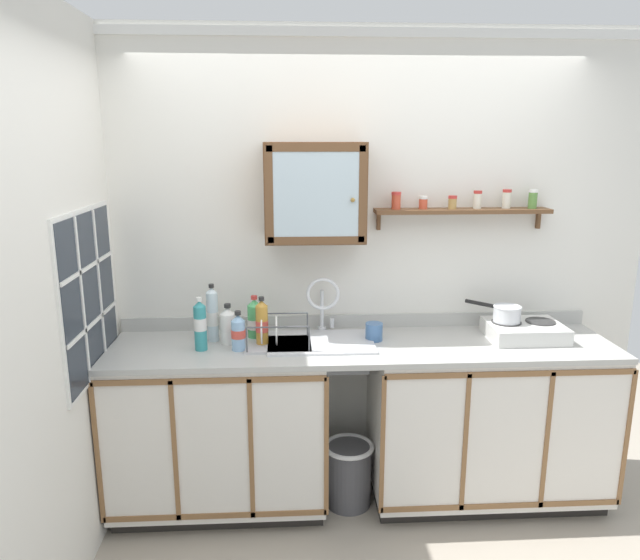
% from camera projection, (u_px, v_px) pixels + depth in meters
% --- Properties ---
extents(floor, '(5.80, 5.80, 0.00)m').
position_uv_depth(floor, '(366.00, 528.00, 3.20)').
color(floor, '#9E9384').
rests_on(floor, ground).
extents(back_wall, '(3.40, 0.07, 2.66)m').
position_uv_depth(back_wall, '(357.00, 264.00, 3.46)').
color(back_wall, silver).
rests_on(back_wall, ground).
extents(side_wall_left, '(0.05, 3.37, 2.66)m').
position_uv_depth(side_wall_left, '(49.00, 314.00, 2.50)').
color(side_wall_left, silver).
rests_on(side_wall_left, ground).
extents(lower_cabinet_run, '(1.18, 0.61, 0.93)m').
position_uv_depth(lower_cabinet_run, '(220.00, 429.00, 3.31)').
color(lower_cabinet_run, black).
rests_on(lower_cabinet_run, ground).
extents(lower_cabinet_run_right, '(1.33, 0.61, 0.93)m').
position_uv_depth(lower_cabinet_run_right, '(486.00, 422.00, 3.39)').
color(lower_cabinet_run_right, black).
rests_on(lower_cabinet_run_right, ground).
extents(countertop, '(2.76, 0.63, 0.03)m').
position_uv_depth(countertop, '(363.00, 346.00, 3.24)').
color(countertop, '#B2B2AD').
rests_on(countertop, lower_cabinet_run).
extents(backsplash, '(2.76, 0.02, 0.08)m').
position_uv_depth(backsplash, '(357.00, 321.00, 3.51)').
color(backsplash, '#B2B2AD').
rests_on(backsplash, countertop).
extents(sink, '(0.58, 0.44, 0.46)m').
position_uv_depth(sink, '(321.00, 344.00, 3.26)').
color(sink, silver).
rests_on(sink, countertop).
extents(hot_plate_stove, '(0.41, 0.33, 0.09)m').
position_uv_depth(hot_plate_stove, '(525.00, 331.00, 3.31)').
color(hot_plate_stove, silver).
rests_on(hot_plate_stove, countertop).
extents(saucepan, '(0.27, 0.27, 0.09)m').
position_uv_depth(saucepan, '(506.00, 313.00, 3.31)').
color(saucepan, silver).
rests_on(saucepan, hot_plate_stove).
extents(bottle_water_blue_0, '(0.08, 0.08, 0.21)m').
position_uv_depth(bottle_water_blue_0, '(238.00, 332.00, 3.12)').
color(bottle_water_blue_0, '#8CB7E0').
rests_on(bottle_water_blue_0, countertop).
extents(bottle_juice_amber_1, '(0.07, 0.07, 0.27)m').
position_uv_depth(bottle_juice_amber_1, '(262.00, 324.00, 3.18)').
color(bottle_juice_amber_1, gold).
rests_on(bottle_juice_amber_1, countertop).
extents(bottle_water_clear_2, '(0.07, 0.07, 0.33)m').
position_uv_depth(bottle_water_clear_2, '(213.00, 315.00, 3.25)').
color(bottle_water_clear_2, silver).
rests_on(bottle_water_clear_2, countertop).
extents(bottle_detergent_teal_3, '(0.07, 0.07, 0.29)m').
position_uv_depth(bottle_detergent_teal_3, '(200.00, 325.00, 3.11)').
color(bottle_detergent_teal_3, teal).
rests_on(bottle_detergent_teal_3, countertop).
extents(bottle_soda_green_4, '(0.08, 0.08, 0.25)m').
position_uv_depth(bottle_soda_green_4, '(255.00, 320.00, 3.29)').
color(bottle_soda_green_4, '#4CB266').
rests_on(bottle_soda_green_4, countertop).
extents(bottle_opaque_white_5, '(0.08, 0.08, 0.22)m').
position_uv_depth(bottle_opaque_white_5, '(228.00, 326.00, 3.22)').
color(bottle_opaque_white_5, white).
rests_on(bottle_opaque_white_5, countertop).
extents(dish_rack, '(0.35, 0.27, 0.17)m').
position_uv_depth(dish_rack, '(276.00, 340.00, 3.20)').
color(dish_rack, '#B2B2B7').
rests_on(dish_rack, countertop).
extents(mug, '(0.10, 0.13, 0.10)m').
position_uv_depth(mug, '(374.00, 332.00, 3.28)').
color(mug, '#3F6699').
rests_on(mug, countertop).
extents(wall_cabinet, '(0.55, 0.29, 0.54)m').
position_uv_depth(wall_cabinet, '(315.00, 193.00, 3.20)').
color(wall_cabinet, brown).
extents(spice_shelf, '(1.00, 0.14, 0.23)m').
position_uv_depth(spice_shelf, '(464.00, 208.00, 3.33)').
color(spice_shelf, brown).
extents(window, '(0.03, 0.79, 0.85)m').
position_uv_depth(window, '(89.00, 295.00, 2.91)').
color(window, '#262D38').
extents(trash_bin, '(0.29, 0.29, 0.37)m').
position_uv_depth(trash_bin, '(349.00, 473.00, 3.37)').
color(trash_bin, '#4C4C51').
rests_on(trash_bin, ground).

